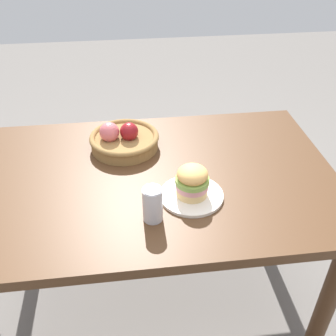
{
  "coord_description": "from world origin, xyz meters",
  "views": [
    {
      "loc": [
        -0.1,
        -1.2,
        1.65
      ],
      "look_at": [
        0.05,
        -0.04,
        0.81
      ],
      "focal_mm": 42.04,
      "sensor_mm": 36.0,
      "label": 1
    }
  ],
  "objects_px": {
    "soda_can": "(153,204)",
    "fruit_basket": "(124,139)",
    "plate": "(192,195)",
    "sandwich": "(192,181)"
  },
  "relations": [
    {
      "from": "plate",
      "to": "fruit_basket",
      "type": "xyz_separation_m",
      "value": [
        -0.23,
        0.35,
        0.03
      ]
    },
    {
      "from": "plate",
      "to": "soda_can",
      "type": "xyz_separation_m",
      "value": [
        -0.15,
        -0.1,
        0.06
      ]
    },
    {
      "from": "plate",
      "to": "soda_can",
      "type": "distance_m",
      "value": 0.18
    },
    {
      "from": "soda_can",
      "to": "fruit_basket",
      "type": "xyz_separation_m",
      "value": [
        -0.08,
        0.45,
        -0.02
      ]
    },
    {
      "from": "plate",
      "to": "soda_can",
      "type": "relative_size",
      "value": 1.8
    },
    {
      "from": "soda_can",
      "to": "fruit_basket",
      "type": "height_order",
      "value": "soda_can"
    },
    {
      "from": "fruit_basket",
      "to": "soda_can",
      "type": "bearing_deg",
      "value": -79.82
    },
    {
      "from": "fruit_basket",
      "to": "plate",
      "type": "bearing_deg",
      "value": -57.29
    },
    {
      "from": "soda_can",
      "to": "fruit_basket",
      "type": "relative_size",
      "value": 0.43
    },
    {
      "from": "plate",
      "to": "sandwich",
      "type": "distance_m",
      "value": 0.06
    }
  ]
}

